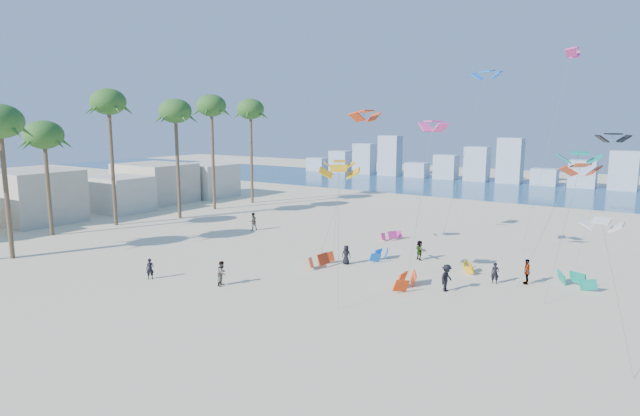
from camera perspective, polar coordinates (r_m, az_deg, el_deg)
The scene contains 10 objects.
ground at distance 35.72m, azimuth -18.93°, elevation -10.23°, with size 220.00×220.00×0.00m, color beige.
ocean at distance 96.67m, azimuth 17.28°, elevation 2.06°, with size 220.00×220.00×0.00m, color navy.
kitesurfer_near at distance 41.67m, azimuth -17.74°, elevation -6.23°, with size 0.57×0.37×1.56m, color black.
kitesurfer_mid at distance 38.86m, azimuth -10.44°, elevation -6.89°, with size 0.87×0.68×1.79m, color gray.
kitesurfers_far at distance 44.18m, azimuth 7.57°, elevation -4.82°, with size 29.88×9.53×1.91m.
grounded_kites at distance 42.80m, azimuth 10.35°, elevation -5.96°, with size 20.22×16.36×1.01m.
flying_kites at distance 46.16m, azimuth 15.79°, elevation 9.20°, with size 25.50×29.96×18.56m.
palm_row at distance 61.76m, azimuth -20.52°, elevation 9.17°, with size 9.95×44.80×15.08m.
beachfront_buildings at distance 73.85m, azimuth -22.12°, elevation 1.71°, with size 11.50×43.00×6.00m.
distant_skyline at distance 106.25m, azimuth 18.31°, elevation 4.31°, with size 85.00×3.00×8.40m.
Camera 1 is at (27.16, -20.03, 11.71)m, focal length 29.87 mm.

